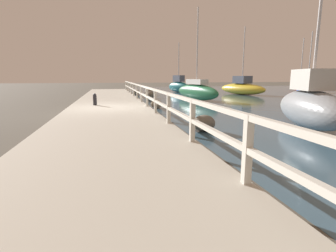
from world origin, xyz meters
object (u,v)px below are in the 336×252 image
sailboat_gray (311,105)px  sailboat_blue (307,89)px  sailboat_yellow (242,88)px  sailboat_red (300,84)px  sailboat_green (196,91)px  sailboat_teal (179,86)px  mooring_bollard (95,99)px

sailboat_gray → sailboat_blue: size_ratio=1.17×
sailboat_yellow → sailboat_blue: 5.62m
sailboat_red → sailboat_gray: 23.24m
sailboat_red → sailboat_green: bearing=-131.2°
sailboat_gray → sailboat_teal: size_ratio=1.26×
mooring_bollard → sailboat_red: (21.37, 12.26, 0.23)m
sailboat_yellow → sailboat_gray: bearing=-125.9°
sailboat_blue → sailboat_teal: size_ratio=1.08×
mooring_bollard → sailboat_teal: size_ratio=0.11×
sailboat_red → sailboat_gray: (-14.34, -18.29, -0.05)m
sailboat_yellow → sailboat_red: 9.22m
sailboat_green → sailboat_red: size_ratio=1.07×
mooring_bollard → sailboat_teal: sailboat_teal is taller
sailboat_yellow → sailboat_gray: sailboat_gray is taller
sailboat_blue → sailboat_teal: 12.14m
sailboat_blue → sailboat_yellow: bearing=171.3°
mooring_bollard → sailboat_blue: size_ratio=0.11×
sailboat_green → sailboat_blue: size_ratio=1.14×
sailboat_yellow → sailboat_red: (8.67, 3.14, 0.17)m
mooring_bollard → sailboat_gray: bearing=-40.6°
mooring_bollard → sailboat_blue: 19.21m
sailboat_red → sailboat_gray: size_ratio=0.91×
sailboat_green → sailboat_yellow: bearing=26.0°
sailboat_red → sailboat_gray: bearing=-106.9°
mooring_bollard → sailboat_red: 24.63m
sailboat_yellow → sailboat_green: bearing=-158.2°
sailboat_red → sailboat_teal: 13.58m
sailboat_yellow → sailboat_gray: 16.18m
sailboat_green → sailboat_gray: sailboat_gray is taller
sailboat_red → sailboat_blue: sailboat_red is taller
sailboat_blue → sailboat_gray: bearing=-116.1°
sailboat_yellow → sailboat_red: bearing=4.4°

